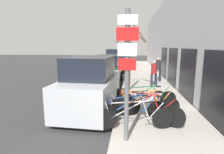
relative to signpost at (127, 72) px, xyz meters
The scene contains 18 objects.
ground_plane 7.28m from the signpost, 101.83° to the left, with size 80.00×80.00×0.00m, color #333335.
sidewalk_curb 9.91m from the signpost, 83.11° to the left, with size 3.20×32.00×0.15m.
building_facade 10.05m from the signpost, 73.03° to the left, with size 0.23×32.00×6.50m.
signpost is the anchor object (origin of this frame).
bicycle_0 1.64m from the signpost, 70.94° to the left, with size 2.41×0.52×0.92m.
bicycle_1 1.91m from the signpost, 81.16° to the left, with size 2.26×0.85×0.94m.
bicycle_2 2.08m from the signpost, 66.03° to the left, with size 2.36×1.27×0.99m.
bicycle_3 2.38m from the signpost, 69.32° to the left, with size 2.45×0.44×0.99m.
bicycle_4 2.67m from the signpost, 66.33° to the left, with size 2.00×0.75×0.85m.
bicycle_5 3.04m from the signpost, 73.02° to the left, with size 2.45×0.71×0.96m.
parked_car_0 3.16m from the signpost, 120.94° to the left, with size 2.27×4.35×2.26m.
parked_car_1 7.94m from the signpost, 101.25° to the left, with size 1.96×4.38×2.08m.
parked_car_2 13.98m from the signpost, 96.11° to the left, with size 2.15×4.87×2.37m.
parked_car_3 19.61m from the signpost, 94.91° to the left, with size 1.98×4.76×2.19m.
pedestrian_near 8.63m from the signpost, 76.19° to the left, with size 0.44×0.38×1.73m.
pedestrian_far 7.07m from the signpost, 77.05° to the left, with size 0.41×0.36×1.62m.
street_tree 5.62m from the signpost, 89.55° to the left, with size 1.78×0.82×3.98m.
traffic_light 16.13m from the signpost, 89.79° to the left, with size 0.20×0.30×4.50m.
Camera 1 is at (1.53, -0.06, 2.68)m, focal length 28.00 mm.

